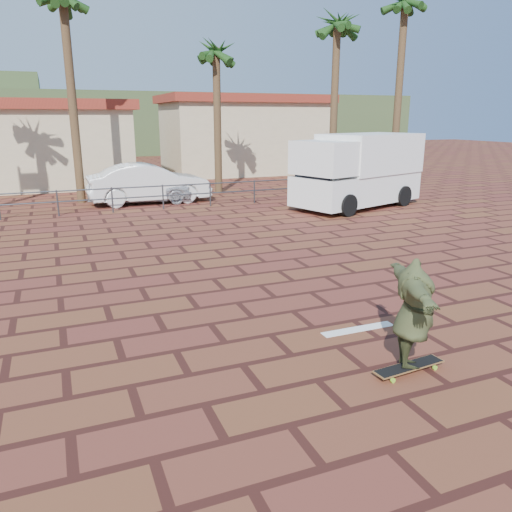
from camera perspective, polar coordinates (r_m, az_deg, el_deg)
The scene contains 16 objects.
ground at distance 9.75m, azimuth 4.23°, elevation -6.32°, with size 120.00×120.00×0.00m, color maroon.
paint_stripe at distance 9.12m, azimuth 11.59°, elevation -8.18°, with size 1.40×0.22×0.01m, color white.
guardrail at distance 20.71m, azimuth -10.60°, elevation 7.13°, with size 24.06×0.06×1.00m.
palm_left at distance 23.52m, azimuth -21.18°, elevation 25.22°, with size 2.40×2.40×9.45m.
palm_center at distance 24.92m, azimuth -4.58°, elevation 21.83°, with size 2.40×2.40×7.75m.
palm_right at distance 25.96m, azimuth 9.26°, elevation 24.16°, with size 2.40×2.40×9.05m.
palm_far_right at distance 26.95m, azimuth 16.64°, elevation 25.43°, with size 2.40×2.40×10.05m.
building_west at distance 30.19m, azimuth -26.26°, elevation 11.47°, with size 12.60×7.60×4.50m.
building_east at distance 34.30m, azimuth -1.48°, elevation 13.76°, with size 10.60×6.60×5.00m.
hill_front at distance 58.24m, azimuth -18.61°, elevation 14.19°, with size 70.00×18.00×6.00m, color #384C28.
longboard at distance 7.83m, azimuth 17.08°, elevation -12.01°, with size 1.20×0.36×0.12m.
skateboarder at distance 7.49m, azimuth 17.59°, elevation -6.29°, with size 2.02×0.55×1.64m, color #383E21.
campervan at distance 21.26m, azimuth 11.63°, elevation 9.69°, with size 6.19×4.07×2.97m.
car_silver at distance 22.45m, azimuth -13.03°, elevation 7.84°, with size 1.79×4.44×1.51m, color #ABACB2.
car_white at distance 22.43m, azimuth -12.12°, elevation 8.13°, with size 1.81×5.18×1.71m, color white.
street_sign at distance 23.39m, azimuth 8.57°, elevation 10.71°, with size 0.49×0.18×2.45m.
Camera 1 is at (-4.04, -8.10, 3.63)m, focal length 35.00 mm.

